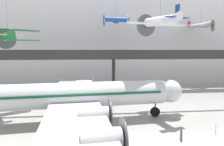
% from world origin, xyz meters
% --- Properties ---
extents(hangar_back_wall, '(140.00, 3.00, 25.11)m').
position_xyz_m(hangar_back_wall, '(0.00, 34.88, 12.56)').
color(hangar_back_wall, silver).
rests_on(hangar_back_wall, ground).
extents(mezzanine_walkway, '(110.00, 3.20, 9.03)m').
position_xyz_m(mezzanine_walkway, '(0.00, 26.23, 7.40)').
color(mezzanine_walkway, '#2D2B28').
rests_on(mezzanine_walkway, ground).
extents(airliner_silver_main, '(30.99, 35.19, 9.41)m').
position_xyz_m(airliner_silver_main, '(-7.99, 8.04, 3.36)').
color(airliner_silver_main, silver).
rests_on(airliner_silver_main, ground).
extents(suspended_plane_green_biplane, '(8.48, 7.53, 10.39)m').
position_xyz_m(suspended_plane_green_biplane, '(-16.73, 13.86, 10.98)').
color(suspended_plane_green_biplane, '#1E6B33').
extents(suspended_plane_silver_racer, '(6.69, 6.37, 6.50)m').
position_xyz_m(suspended_plane_silver_racer, '(21.14, 29.67, 14.81)').
color(suspended_plane_silver_racer, silver).
extents(suspended_plane_white_twin, '(9.32, 7.87, 8.59)m').
position_xyz_m(suspended_plane_white_twin, '(4.49, 10.58, 12.88)').
color(suspended_plane_white_twin, silver).
extents(suspended_plane_blue_trainer, '(6.06, 7.28, 5.43)m').
position_xyz_m(suspended_plane_blue_trainer, '(0.64, 28.41, 15.66)').
color(suspended_plane_blue_trainer, '#1E4CAD').
extents(stanchion_barrier, '(0.36, 0.36, 1.08)m').
position_xyz_m(stanchion_barrier, '(8.32, 2.94, 0.33)').
color(stanchion_barrier, '#B2B5BA').
rests_on(stanchion_barrier, ground).
extents(info_sign_pedestal, '(0.25, 0.76, 1.24)m').
position_xyz_m(info_sign_pedestal, '(3.88, 1.76, 0.46)').
color(info_sign_pedestal, '#4C4C51').
rests_on(info_sign_pedestal, ground).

